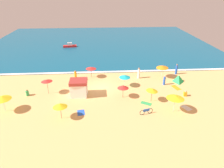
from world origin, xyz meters
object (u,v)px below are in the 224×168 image
(beachgoer_0, at_px, (185,94))
(beach_umbrella_2, at_px, (125,76))
(beach_umbrella_4, at_px, (175,97))
(beach_umbrella_8, at_px, (60,105))
(parked_bicycle, at_px, (146,111))
(beachgoer_5, at_px, (176,69))
(beachgoer_1, at_px, (76,76))
(beachgoer_3, at_px, (27,93))
(lifeguard_cabana, at_px, (79,88))
(beach_umbrella_1, at_px, (152,90))
(beach_umbrella_6, at_px, (123,87))
(beach_umbrella_7, at_px, (91,68))
(beach_umbrella_0, at_px, (47,81))
(beach_umbrella_3, at_px, (2,98))
(beach_tent, at_px, (178,78))
(beach_umbrella_5, at_px, (162,67))
(beachgoer_4, at_px, (139,73))
(small_boat_0, at_px, (70,46))
(beachgoer_2, at_px, (164,80))

(beachgoer_0, bearing_deg, beach_umbrella_2, 156.48)
(beach_umbrella_4, distance_m, beach_umbrella_8, 14.16)
(parked_bicycle, bearing_deg, beachgoer_5, 56.14)
(beachgoer_1, distance_m, beachgoer_3, 8.16)
(lifeguard_cabana, xyz_separation_m, beachgoer_1, (-1.02, 5.24, -0.41))
(beachgoer_0, relative_size, beachgoer_3, 0.91)
(beach_umbrella_1, distance_m, parked_bicycle, 3.63)
(lifeguard_cabana, height_order, beach_umbrella_8, lifeguard_cabana)
(beach_umbrella_6, relative_size, beachgoer_3, 2.05)
(beach_umbrella_2, bearing_deg, beach_umbrella_4, -54.01)
(beachgoer_1, bearing_deg, beach_umbrella_7, 24.13)
(beach_umbrella_2, bearing_deg, beachgoer_5, 23.42)
(beach_umbrella_0, xyz_separation_m, beach_umbrella_3, (-4.50, -4.45, -0.14))
(beach_umbrella_6, height_order, beachgoer_0, beach_umbrella_6)
(lifeguard_cabana, relative_size, parked_bicycle, 1.41)
(beach_umbrella_6, xyz_separation_m, beach_tent, (9.92, 4.72, -1.13))
(beach_umbrella_2, distance_m, beach_umbrella_8, 11.90)
(beachgoer_0, bearing_deg, beach_umbrella_4, -128.78)
(beach_umbrella_1, distance_m, beachgoer_1, 13.51)
(beach_tent, bearing_deg, beachgoer_5, 76.75)
(beach_umbrella_5, relative_size, beach_umbrella_6, 1.47)
(parked_bicycle, bearing_deg, beach_umbrella_5, 64.98)
(beach_umbrella_5, bearing_deg, beach_umbrella_3, -158.47)
(parked_bicycle, bearing_deg, beach_umbrella_7, 121.51)
(beach_umbrella_6, bearing_deg, beachgoer_5, 36.28)
(beach_umbrella_5, relative_size, parked_bicycle, 1.61)
(beachgoer_4, bearing_deg, beach_umbrella_6, -118.32)
(beach_umbrella_8, bearing_deg, beach_umbrella_1, 15.55)
(beach_umbrella_6, xyz_separation_m, small_boat_0, (-10.88, 26.84, -1.23))
(lifeguard_cabana, distance_m, beachgoer_5, 18.32)
(beach_umbrella_3, height_order, beachgoer_0, beach_umbrella_3)
(beach_umbrella_3, distance_m, beach_umbrella_7, 14.68)
(beach_umbrella_1, xyz_separation_m, beach_umbrella_2, (-3.18, 4.80, -0.03))
(beachgoer_1, bearing_deg, beachgoer_0, -21.23)
(beach_umbrella_8, distance_m, beachgoer_1, 10.89)
(beach_umbrella_0, xyz_separation_m, beachgoer_4, (14.48, 4.61, -1.21))
(beach_umbrella_2, xyz_separation_m, beachgoer_2, (6.50, 0.17, -0.94))
(beach_umbrella_6, relative_size, beachgoer_4, 1.00)
(beach_umbrella_6, bearing_deg, beach_umbrella_8, -150.15)
(beachgoer_2, distance_m, beachgoer_3, 21.24)
(beach_umbrella_0, bearing_deg, parked_bicycle, -24.83)
(parked_bicycle, bearing_deg, beachgoer_4, 84.64)
(beachgoer_3, bearing_deg, beachgoer_1, 35.99)
(beach_umbrella_8, bearing_deg, beachgoer_5, 33.63)
(beach_umbrella_3, bearing_deg, beach_umbrella_0, 44.69)
(beach_umbrella_2, distance_m, beach_umbrella_4, 9.26)
(beachgoer_3, xyz_separation_m, small_boat_0, (3.07, 25.42, 0.05))
(beachgoer_5, bearing_deg, beach_umbrella_0, -164.60)
(beachgoer_2, bearing_deg, beach_umbrella_0, -174.31)
(parked_bicycle, bearing_deg, beachgoer_3, 160.54)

